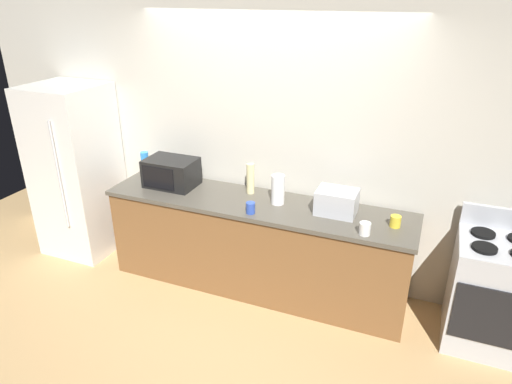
# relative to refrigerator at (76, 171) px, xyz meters

# --- Properties ---
(ground_plane) EXTENTS (8.00, 8.00, 0.00)m
(ground_plane) POSITION_rel_refrigerator_xyz_m (2.05, -0.40, -0.90)
(ground_plane) COLOR tan
(back_wall) EXTENTS (6.40, 0.10, 2.70)m
(back_wall) POSITION_rel_refrigerator_xyz_m (2.05, 0.41, 0.45)
(back_wall) COLOR beige
(back_wall) RESTS_ON ground_plane
(counter_run) EXTENTS (2.84, 0.64, 0.90)m
(counter_run) POSITION_rel_refrigerator_xyz_m (2.05, 0.00, -0.45)
(counter_run) COLOR brown
(counter_run) RESTS_ON ground_plane
(refrigerator) EXTENTS (0.72, 0.73, 1.80)m
(refrigerator) POSITION_rel_refrigerator_xyz_m (0.00, 0.00, 0.00)
(refrigerator) COLOR white
(refrigerator) RESTS_ON ground_plane
(stove_range) EXTENTS (0.60, 0.61, 1.08)m
(stove_range) POSITION_rel_refrigerator_xyz_m (4.05, 0.00, -0.44)
(stove_range) COLOR #B7BABF
(stove_range) RESTS_ON ground_plane
(microwave) EXTENTS (0.48, 0.35, 0.27)m
(microwave) POSITION_rel_refrigerator_xyz_m (1.15, 0.05, 0.13)
(microwave) COLOR black
(microwave) RESTS_ON counter_run
(toaster_oven) EXTENTS (0.34, 0.26, 0.21)m
(toaster_oven) POSITION_rel_refrigerator_xyz_m (2.77, 0.06, 0.10)
(toaster_oven) COLOR #B7BABF
(toaster_oven) RESTS_ON counter_run
(paper_towel_roll) EXTENTS (0.12, 0.12, 0.27)m
(paper_towel_roll) POSITION_rel_refrigerator_xyz_m (2.24, 0.05, 0.13)
(paper_towel_roll) COLOR white
(paper_towel_roll) RESTS_ON counter_run
(bottle_spray_cleaner) EXTENTS (0.08, 0.08, 0.26)m
(bottle_spray_cleaner) POSITION_rel_refrigerator_xyz_m (0.77, 0.16, 0.13)
(bottle_spray_cleaner) COLOR #338CE5
(bottle_spray_cleaner) RESTS_ON counter_run
(bottle_hand_soap) EXTENTS (0.07, 0.07, 0.29)m
(bottle_hand_soap) POSITION_rel_refrigerator_xyz_m (1.92, 0.17, 0.15)
(bottle_hand_soap) COLOR beige
(bottle_hand_soap) RESTS_ON counter_run
(mug_blue) EXTENTS (0.08, 0.08, 0.10)m
(mug_blue) POSITION_rel_refrigerator_xyz_m (2.09, -0.22, 0.05)
(mug_blue) COLOR #2D4CB2
(mug_blue) RESTS_ON counter_run
(mug_white) EXTENTS (0.09, 0.09, 0.10)m
(mug_white) POSITION_rel_refrigerator_xyz_m (3.06, -0.23, 0.05)
(mug_white) COLOR white
(mug_white) RESTS_ON counter_run
(mug_yellow) EXTENTS (0.09, 0.09, 0.10)m
(mug_yellow) POSITION_rel_refrigerator_xyz_m (3.26, -0.01, 0.05)
(mug_yellow) COLOR yellow
(mug_yellow) RESTS_ON counter_run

